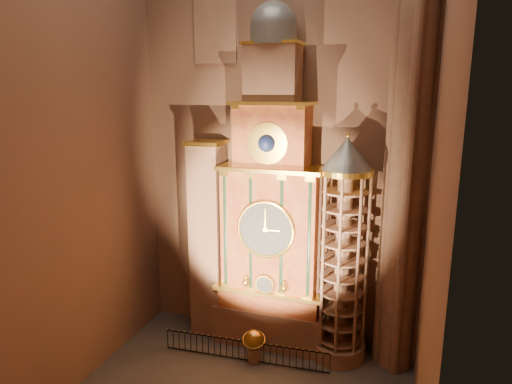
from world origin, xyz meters
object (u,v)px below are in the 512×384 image
(stair_turret, at_px, (343,254))
(iron_railing, at_px, (245,351))
(astronomical_clock, at_px, (272,216))
(portrait_tower, at_px, (208,239))
(celestial_globe, at_px, (254,343))

(stair_turret, xyz_separation_m, iron_railing, (-4.15, -1.86, -4.72))
(astronomical_clock, bearing_deg, iron_railing, -106.93)
(portrait_tower, bearing_deg, iron_railing, -37.80)
(stair_turret, relative_size, iron_railing, 1.35)
(astronomical_clock, distance_m, celestial_globe, 6.05)
(portrait_tower, xyz_separation_m, celestial_globe, (3.14, -1.97, -4.20))
(portrait_tower, relative_size, stair_turret, 0.94)
(stair_turret, bearing_deg, celestial_globe, -155.78)
(celestial_globe, height_order, iron_railing, celestial_globe)
(stair_turret, height_order, celestial_globe, stair_turret)
(celestial_globe, bearing_deg, portrait_tower, 147.91)
(portrait_tower, height_order, stair_turret, stair_turret)
(celestial_globe, relative_size, iron_railing, 0.20)
(iron_railing, bearing_deg, portrait_tower, 142.20)
(astronomical_clock, height_order, celestial_globe, astronomical_clock)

